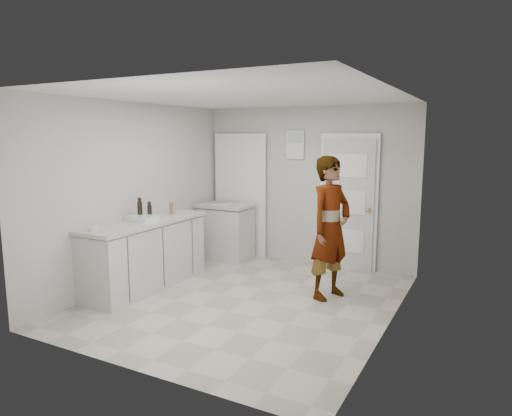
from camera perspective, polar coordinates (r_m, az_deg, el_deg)
The scene contains 12 objects.
ground at distance 5.86m, azimuth -1.19°, elevation -11.37°, with size 4.00×4.00×0.00m, color #A79F8C.
room_shell at distance 7.40m, azimuth 4.96°, elevation 1.07°, with size 4.00×4.00×4.00m.
main_counter at distance 6.39m, azimuth -13.60°, elevation -5.90°, with size 0.64×1.96×0.93m.
side_counter at distance 7.64m, azimuth -3.76°, elevation -3.21°, with size 0.84×0.61×0.93m.
person at distance 5.80m, azimuth 9.28°, elevation -2.47°, with size 0.66×0.43×1.80m, color silver.
cake_mix_box at distance 6.73m, azimuth -10.40°, elevation 0.01°, with size 0.10×0.05×0.16m, color #95714A.
spice_jar at distance 6.66m, azimuth -10.22°, elevation -0.46°, with size 0.05×0.05×0.08m, color tan.
oil_cruet_a at distance 6.36m, azimuth -13.16°, elevation -0.30°, with size 0.06×0.06×0.24m.
oil_cruet_b at distance 6.35m, azimuth -14.32°, elevation -0.09°, with size 0.07×0.07×0.30m.
baking_dish at distance 6.26m, azimuth -14.06°, elevation -1.27°, with size 0.39×0.29×0.07m.
egg_bowl at distance 5.77m, azimuth -19.60°, elevation -2.43°, with size 0.13×0.13×0.05m.
papers at distance 7.58m, azimuth -4.29°, elevation 0.54°, with size 0.24×0.31×0.01m, color white.
Camera 1 is at (2.67, -4.80, 2.04)m, focal length 32.00 mm.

